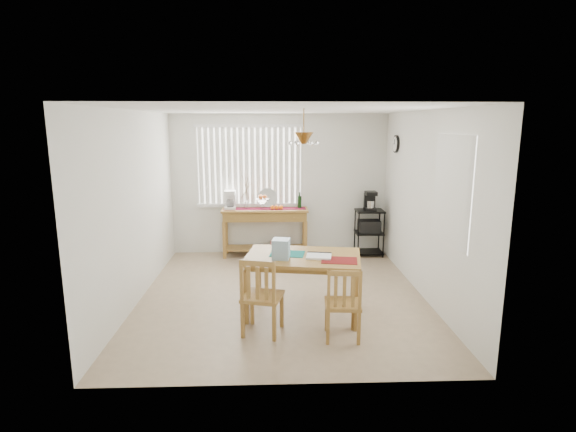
{
  "coord_description": "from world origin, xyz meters",
  "views": [
    {
      "loc": [
        -0.14,
        -6.09,
        2.42
      ],
      "look_at": [
        0.1,
        0.55,
        1.05
      ],
      "focal_mm": 28.0,
      "sensor_mm": 36.0,
      "label": 1
    }
  ],
  "objects_px": {
    "cart_items": "(370,201)",
    "chair_left": "(262,297)",
    "chair_right": "(343,304)",
    "sideboard": "(266,221)",
    "wire_cart": "(369,228)",
    "dining_table": "(303,262)"
  },
  "relations": [
    {
      "from": "chair_left",
      "to": "cart_items",
      "type": "bearing_deg",
      "value": 58.64
    },
    {
      "from": "sideboard",
      "to": "chair_left",
      "type": "bearing_deg",
      "value": -90.16
    },
    {
      "from": "cart_items",
      "to": "dining_table",
      "type": "height_order",
      "value": "cart_items"
    },
    {
      "from": "sideboard",
      "to": "wire_cart",
      "type": "xyz_separation_m",
      "value": [
        1.92,
        -0.04,
        -0.15
      ]
    },
    {
      "from": "chair_right",
      "to": "wire_cart",
      "type": "bearing_deg",
      "value": 73.08
    },
    {
      "from": "sideboard",
      "to": "chair_left",
      "type": "xyz_separation_m",
      "value": [
        -0.01,
        -3.2,
        -0.2
      ]
    },
    {
      "from": "sideboard",
      "to": "chair_right",
      "type": "distance_m",
      "value": 3.5
    },
    {
      "from": "sideboard",
      "to": "wire_cart",
      "type": "height_order",
      "value": "sideboard"
    },
    {
      "from": "cart_items",
      "to": "dining_table",
      "type": "distance_m",
      "value": 2.97
    },
    {
      "from": "cart_items",
      "to": "chair_left",
      "type": "height_order",
      "value": "cart_items"
    },
    {
      "from": "chair_left",
      "to": "wire_cart",
      "type": "bearing_deg",
      "value": 58.57
    },
    {
      "from": "dining_table",
      "to": "chair_right",
      "type": "height_order",
      "value": "chair_right"
    },
    {
      "from": "chair_left",
      "to": "chair_right",
      "type": "relative_size",
      "value": 1.09
    },
    {
      "from": "wire_cart",
      "to": "chair_right",
      "type": "bearing_deg",
      "value": -106.92
    },
    {
      "from": "cart_items",
      "to": "dining_table",
      "type": "xyz_separation_m",
      "value": [
        -1.42,
        -2.59,
        -0.34
      ]
    },
    {
      "from": "cart_items",
      "to": "sideboard",
      "type": "bearing_deg",
      "value": 179.06
    },
    {
      "from": "sideboard",
      "to": "dining_table",
      "type": "relative_size",
      "value": 1.0
    },
    {
      "from": "wire_cart",
      "to": "cart_items",
      "type": "height_order",
      "value": "cart_items"
    },
    {
      "from": "cart_items",
      "to": "chair_right",
      "type": "height_order",
      "value": "cart_items"
    },
    {
      "from": "sideboard",
      "to": "cart_items",
      "type": "height_order",
      "value": "cart_items"
    },
    {
      "from": "cart_items",
      "to": "chair_left",
      "type": "bearing_deg",
      "value": -121.36
    },
    {
      "from": "wire_cart",
      "to": "cart_items",
      "type": "bearing_deg",
      "value": 90.0
    }
  ]
}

